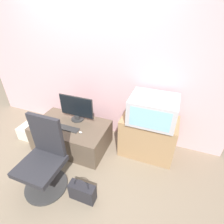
# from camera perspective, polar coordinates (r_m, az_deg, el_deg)

# --- Properties ---
(ground_plane) EXTENTS (12.00, 12.00, 0.00)m
(ground_plane) POSITION_cam_1_polar(r_m,az_deg,el_deg) (2.72, -18.06, -20.37)
(ground_plane) COLOR #7F705B
(wall_back) EXTENTS (4.40, 0.05, 2.60)m
(wall_back) POSITION_cam_1_polar(r_m,az_deg,el_deg) (2.90, -6.59, 16.39)
(wall_back) COLOR beige
(wall_back) RESTS_ON ground_plane
(desk) EXTENTS (1.19, 0.71, 0.42)m
(desk) POSITION_cam_1_polar(r_m,az_deg,el_deg) (3.01, -13.00, -7.31)
(desk) COLOR brown
(desk) RESTS_ON ground_plane
(side_stand) EXTENTS (0.82, 0.49, 0.65)m
(side_stand) POSITION_cam_1_polar(r_m,az_deg,el_deg) (2.79, 11.54, -7.79)
(side_stand) COLOR #A37F56
(side_stand) RESTS_ON ground_plane
(main_monitor) EXTENTS (0.59, 0.21, 0.43)m
(main_monitor) POSITION_cam_1_polar(r_m,az_deg,el_deg) (2.86, -11.55, 1.17)
(main_monitor) COLOR #2D2D2D
(main_monitor) RESTS_ON desk
(keyboard) EXTENTS (0.37, 0.12, 0.01)m
(keyboard) POSITION_cam_1_polar(r_m,az_deg,el_deg) (2.80, -14.30, -5.19)
(keyboard) COLOR #2D2D2D
(keyboard) RESTS_ON desk
(mouse) EXTENTS (0.05, 0.03, 0.03)m
(mouse) POSITION_cam_1_polar(r_m,az_deg,el_deg) (2.67, -10.26, -6.56)
(mouse) COLOR silver
(mouse) RESTS_ON desk
(crt_tv) EXTENTS (0.64, 0.52, 0.36)m
(crt_tv) POSITION_cam_1_polar(r_m,az_deg,el_deg) (2.47, 13.25, 0.81)
(crt_tv) COLOR #B7B7BC
(crt_tv) RESTS_ON side_stand
(office_chair) EXTENTS (0.55, 0.55, 1.00)m
(office_chair) POSITION_cam_1_polar(r_m,az_deg,el_deg) (2.42, -21.37, -14.84)
(office_chair) COLOR #333333
(office_chair) RESTS_ON ground_plane
(cardboard_box_lower) EXTENTS (0.28, 0.28, 0.23)m
(cardboard_box_lower) POSITION_cam_1_polar(r_m,az_deg,el_deg) (3.49, -25.54, -5.78)
(cardboard_box_lower) COLOR beige
(cardboard_box_lower) RESTS_ON ground_plane
(handbag) EXTENTS (0.33, 0.13, 0.35)m
(handbag) POSITION_cam_1_polar(r_m,az_deg,el_deg) (2.38, -9.65, -24.29)
(handbag) COLOR #232328
(handbag) RESTS_ON ground_plane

